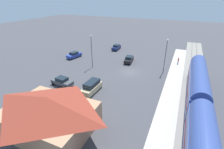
{
  "coord_description": "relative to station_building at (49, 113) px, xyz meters",
  "views": [
    {
      "loc": [
        -10.67,
        34.8,
        16.49
      ],
      "look_at": [
        2.48,
        4.96,
        1.0
      ],
      "focal_mm": 26.87,
      "sensor_mm": 36.0,
      "label": 1
    }
  ],
  "objects": [
    {
      "name": "light_pole_lot_center",
      "position": [
        5.58,
        -20.93,
        2.49
      ],
      "size": [
        0.44,
        0.44,
        8.13
      ],
      "color": "#515156",
      "rests_on": "ground"
    },
    {
      "name": "sedan_navy",
      "position": [
        5.85,
        -37.36,
        -1.71
      ],
      "size": [
        2.07,
        4.59,
        1.74
      ],
      "color": "navy",
      "rests_on": "ground"
    },
    {
      "name": "sedan_charcoal",
      "position": [
        6.43,
        -10.3,
        -1.71
      ],
      "size": [
        4.65,
        2.58,
        1.74
      ],
      "color": "#47494F",
      "rests_on": "ground"
    },
    {
      "name": "light_pole_near_platform",
      "position": [
        -11.2,
        -24.96,
        2.37
      ],
      "size": [
        0.44,
        0.44,
        7.9
      ],
      "color": "#515156",
      "rests_on": "ground"
    },
    {
      "name": "suv_tan",
      "position": [
        -0.33,
        -10.39,
        -1.44
      ],
      "size": [
        2.1,
        4.95,
        2.22
      ],
      "color": "#C6B284",
      "rests_on": "ground"
    },
    {
      "name": "sedan_black",
      "position": [
        -1.7,
        -27.92,
        -1.71
      ],
      "size": [
        2.36,
        4.69,
        1.74
      ],
      "color": "black",
      "rests_on": "ground"
    },
    {
      "name": "ground_plane",
      "position": [
        -4.0,
        -22.0,
        -2.59
      ],
      "size": [
        200.0,
        200.0,
        0.0
      ],
      "primitive_type": "plane",
      "color": "#424247"
    },
    {
      "name": "railway_track",
      "position": [
        -18.0,
        -22.0,
        -2.5
      ],
      "size": [
        4.8,
        70.0,
        0.3
      ],
      "color": "gray",
      "rests_on": "ground"
    },
    {
      "name": "sedan_blue",
      "position": [
        13.98,
        -25.0,
        -1.71
      ],
      "size": [
        2.75,
        4.79,
        1.74
      ],
      "color": "#283D9E",
      "rests_on": "ground"
    },
    {
      "name": "station_building",
      "position": [
        0.0,
        0.0,
        0.0
      ],
      "size": [
        12.03,
        9.29,
        5.0
      ],
      "color": "tan",
      "rests_on": "ground"
    },
    {
      "name": "pedestrian_on_platform",
      "position": [
        -13.98,
        -31.26,
        -1.31
      ],
      "size": [
        0.36,
        0.36,
        1.71
      ],
      "color": "#23284C",
      "rests_on": "platform"
    },
    {
      "name": "platform",
      "position": [
        -14.0,
        -22.0,
        -2.44
      ],
      "size": [
        3.2,
        46.0,
        0.3
      ],
      "color": "#B7B2A8",
      "rests_on": "ground"
    }
  ]
}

